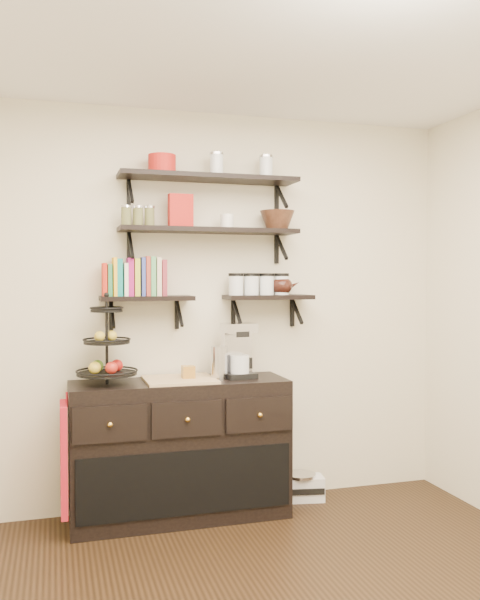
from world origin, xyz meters
name	(u,v)px	position (x,y,z in m)	size (l,w,h in m)	color
ceiling	(299,8)	(0.00, 0.00, 2.70)	(3.50, 3.50, 0.02)	white
back_wall	(205,309)	(0.00, 1.75, 1.35)	(3.50, 0.02, 2.70)	beige
shelf_top	(209,178)	(0.00, 1.62, 2.23)	(1.20, 0.27, 0.23)	black
shelf_mid	(209,231)	(0.00, 1.62, 1.88)	(1.20, 0.27, 0.23)	black
shelf_low_left	(147,299)	(-0.42, 1.63, 1.43)	(0.60, 0.25, 0.23)	black
shelf_low_right	(268,298)	(0.42, 1.63, 1.43)	(0.60, 0.25, 0.23)	black
cookbooks	(138,278)	(-0.47, 1.63, 1.57)	(0.43, 0.15, 0.26)	red
glass_canisters	(259,286)	(0.36, 1.63, 1.51)	(0.43, 0.10, 0.13)	silver
sideboard	(180,449)	(-0.22, 1.51, 0.45)	(1.40, 0.50, 0.92)	black
fruit_stand	(107,354)	(-0.68, 1.52, 1.09)	(0.37, 0.37, 0.55)	black
candle	(188,372)	(-0.17, 1.51, 0.96)	(0.08, 0.08, 0.08)	#996823
coffee_maker	(238,351)	(0.18, 1.54, 1.08)	(0.22, 0.22, 0.37)	black
thermal_carafe	(219,363)	(0.04, 1.49, 1.01)	(0.11, 0.11, 0.22)	silver
apron	(64,458)	(-0.95, 1.41, 0.48)	(0.04, 0.29, 0.67)	#AF122B
radio	(301,487)	(0.66, 1.60, 0.09)	(0.34, 0.24, 0.19)	silver
recipe_box	(181,211)	(-0.19, 1.61, 2.01)	(0.16, 0.06, 0.22)	#AC1913
walnut_bowl	(277,220)	(0.48, 1.61, 1.96)	(0.24, 0.24, 0.13)	black
ramekins	(227,221)	(0.12, 1.61, 1.95)	(0.09, 0.09, 0.10)	white
teapot	(282,284)	(0.52, 1.63, 1.52)	(0.20, 0.15, 0.15)	black
red_pot	(162,164)	(-0.32, 1.61, 2.31)	(0.18, 0.18, 0.12)	#AC1913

